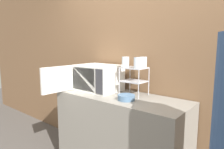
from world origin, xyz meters
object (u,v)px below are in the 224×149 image
glass_back_right (143,62)px  glass_front_right (138,63)px  glass_front_left (125,62)px  bowl (126,98)px  dish_rack (134,75)px  microwave (96,78)px

glass_back_right → glass_front_right: same height
glass_front_left → glass_front_right: size_ratio=1.00×
glass_back_right → bowl: size_ratio=0.67×
dish_rack → glass_front_left: 0.17m
microwave → dish_rack: (0.48, 0.10, 0.07)m
glass_front_left → glass_front_right: (0.16, -0.00, 0.00)m
microwave → glass_front_right: glass_front_right is taller
bowl → microwave: bearing=166.9°
microwave → dish_rack: microwave is taller
dish_rack → bowl: dish_rack is taller
microwave → glass_back_right: glass_back_right is taller
dish_rack → glass_back_right: size_ratio=2.64×
glass_front_left → glass_front_right: same height
bowl → glass_back_right: bearing=86.5°
microwave → bowl: 0.57m
glass_front_right → microwave: bearing=-176.0°
dish_rack → microwave: bearing=-168.1°
glass_back_right → bowl: glass_back_right is taller
microwave → bowl: bearing=-13.1°
microwave → glass_front_right: bearing=4.0°
microwave → glass_back_right: size_ratio=6.85×
dish_rack → bowl: 0.31m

